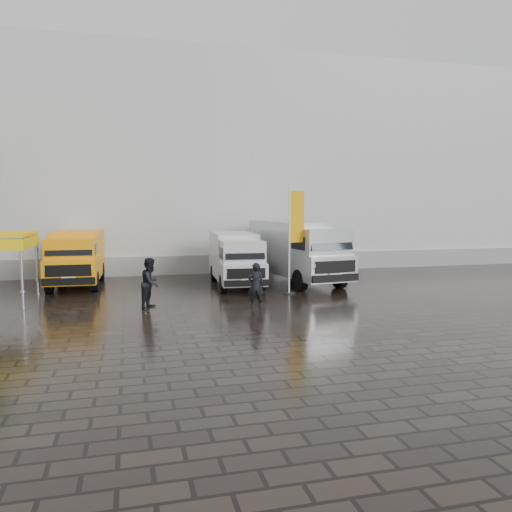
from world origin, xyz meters
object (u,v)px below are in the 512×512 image
(van_white, at_px, (236,260))
(van_silver, at_px, (297,252))
(van_yellow, at_px, (77,259))
(person_front, at_px, (256,285))
(wheelie_bin, at_px, (342,261))
(person_tent, at_px, (151,283))
(flagpole, at_px, (294,235))

(van_white, height_order, van_silver, van_silver)
(van_white, bearing_deg, van_silver, 7.09)
(van_yellow, relative_size, person_front, 3.30)
(wheelie_bin, xyz_separation_m, person_front, (-7.36, -9.12, 0.29))
(person_tent, bearing_deg, van_yellow, 56.31)
(flagpole, bearing_deg, van_white, 127.64)
(wheelie_bin, relative_size, person_front, 0.64)
(van_white, relative_size, wheelie_bin, 5.25)
(van_silver, bearing_deg, van_yellow, 162.84)
(van_silver, distance_m, person_front, 6.21)
(van_white, distance_m, person_tent, 5.64)
(person_tent, bearing_deg, van_silver, -30.17)
(van_yellow, bearing_deg, flagpole, -23.93)
(van_yellow, distance_m, wheelie_bin, 14.22)
(van_white, bearing_deg, person_tent, -131.32)
(van_yellow, distance_m, person_front, 9.42)
(flagpole, height_order, wheelie_bin, flagpole)
(flagpole, relative_size, person_front, 2.72)
(van_silver, distance_m, person_tent, 8.17)
(van_yellow, height_order, flagpole, flagpole)
(van_white, distance_m, wheelie_bin, 8.18)
(flagpole, distance_m, person_front, 3.73)
(van_silver, height_order, flagpole, flagpole)
(person_front, distance_m, person_tent, 3.74)
(flagpole, height_order, person_tent, flagpole)
(wheelie_bin, bearing_deg, person_front, -115.47)
(flagpole, xyz_separation_m, person_tent, (-5.86, -1.54, -1.53))
(van_silver, xyz_separation_m, flagpole, (-1.10, -2.70, 0.98))
(van_white, bearing_deg, van_yellow, 169.42)
(van_white, xyz_separation_m, person_front, (-0.33, -4.99, -0.38))
(person_front, bearing_deg, van_silver, -111.94)
(van_silver, relative_size, person_tent, 3.74)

